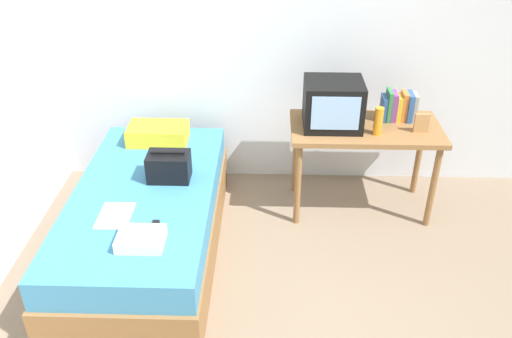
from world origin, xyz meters
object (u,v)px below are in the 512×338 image
at_px(handbag, 169,166).
at_px(remote_dark, 154,228).
at_px(magazine, 115,216).
at_px(tv, 333,104).
at_px(picture_frame, 422,123).
at_px(bed, 147,221).
at_px(book_row, 399,106).
at_px(folded_towel, 141,239).
at_px(water_bottle, 378,121).
at_px(desk, 365,137).
at_px(pillow, 158,134).

xyz_separation_m(handbag, remote_dark, (0.00, -0.61, -0.09)).
bearing_deg(magazine, remote_dark, -26.19).
xyz_separation_m(tv, picture_frame, (0.66, -0.09, -0.11)).
relative_size(bed, book_row, 7.47).
relative_size(tv, book_row, 1.64).
distance_m(picture_frame, folded_towel, 2.23).
bearing_deg(water_bottle, magazine, -155.60).
xyz_separation_m(tv, water_bottle, (0.33, -0.14, -0.07)).
relative_size(water_bottle, magazine, 0.74).
relative_size(tv, magazine, 1.52).
distance_m(desk, water_bottle, 0.25).
height_order(book_row, picture_frame, book_row).
xyz_separation_m(pillow, remote_dark, (0.19, -1.18, -0.06)).
xyz_separation_m(water_bottle, handbag, (-1.52, -0.34, -0.21)).
height_order(tv, handbag, tv).
bearing_deg(folded_towel, pillow, 96.15).
distance_m(magazine, remote_dark, 0.31).
relative_size(desk, magazine, 4.00).
height_order(handbag, remote_dark, handbag).
height_order(desk, book_row, book_row).
xyz_separation_m(book_row, folded_towel, (-1.77, -1.36, -0.28)).
xyz_separation_m(magazine, remote_dark, (0.28, -0.14, 0.01)).
height_order(desk, picture_frame, picture_frame).
relative_size(water_bottle, pillow, 0.45).
xyz_separation_m(handbag, magazine, (-0.28, -0.47, -0.10)).
relative_size(bed, magazine, 6.90).
bearing_deg(bed, magazine, -109.97).
height_order(water_bottle, book_row, book_row).
xyz_separation_m(bed, magazine, (-0.12, -0.32, 0.28)).
distance_m(book_row, pillow, 1.93).
distance_m(tv, remote_dark, 1.66).
bearing_deg(picture_frame, folded_towel, -149.07).
height_order(handbag, folded_towel, handbag).
distance_m(desk, handbag, 1.53).
bearing_deg(handbag, picture_frame, 11.80).
bearing_deg(desk, remote_dark, -143.32).
xyz_separation_m(handbag, folded_towel, (-0.05, -0.75, -0.06)).
xyz_separation_m(book_row, picture_frame, (0.13, -0.22, -0.04)).
bearing_deg(handbag, bed, -136.70).
relative_size(bed, handbag, 6.67).
xyz_separation_m(bed, remote_dark, (0.17, -0.46, 0.29)).
relative_size(book_row, remote_dark, 1.72).
distance_m(bed, picture_frame, 2.16).
relative_size(desk, tv, 2.64).
xyz_separation_m(tv, pillow, (-1.38, 0.09, -0.32)).
relative_size(handbag, remote_dark, 1.92).
distance_m(tv, handbag, 1.32).
bearing_deg(pillow, picture_frame, -5.07).
height_order(picture_frame, magazine, picture_frame).
distance_m(water_bottle, handbag, 1.57).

